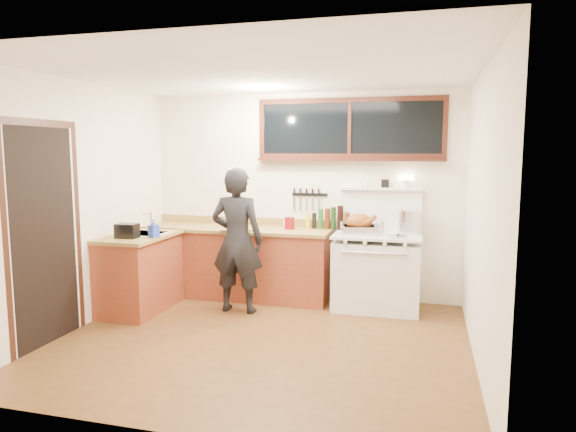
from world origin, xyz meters
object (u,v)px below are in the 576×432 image
(man, at_px, (237,240))
(cutting_board, at_px, (238,225))
(vintage_stove, at_px, (377,270))
(roast_turkey, at_px, (359,226))

(man, relative_size, cutting_board, 3.58)
(vintage_stove, height_order, roast_turkey, vintage_stove)
(vintage_stove, bearing_deg, roast_turkey, -162.30)
(roast_turkey, bearing_deg, cutting_board, -177.92)
(cutting_board, height_order, roast_turkey, roast_turkey)
(man, bearing_deg, vintage_stove, 19.45)
(vintage_stove, bearing_deg, man, -160.55)
(vintage_stove, xyz_separation_m, roast_turkey, (-0.21, -0.07, 0.53))
(man, distance_m, cutting_board, 0.47)
(vintage_stove, xyz_separation_m, cutting_board, (-1.71, -0.12, 0.49))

